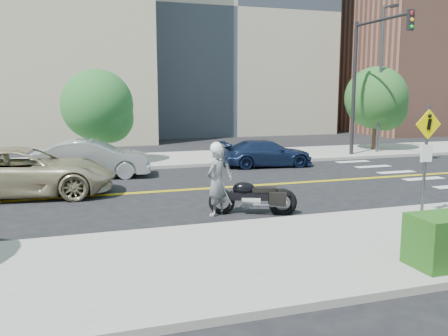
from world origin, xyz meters
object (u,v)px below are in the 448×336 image
at_px(suv, 25,172).
at_px(pedestrian_sign, 426,151).
at_px(parked_car_silver, 92,159).
at_px(parked_car_blue, 267,153).
at_px(motorcycle, 253,189).
at_px(motorcyclist, 216,179).

bearing_deg(suv, pedestrian_sign, -117.88).
distance_m(parked_car_silver, parked_car_blue, 8.01).
bearing_deg(motorcycle, pedestrian_sign, -10.48).
height_order(motorcycle, parked_car_silver, parked_car_silver).
bearing_deg(suv, parked_car_blue, -64.95).
relative_size(motorcycle, suv, 0.41).
relative_size(motorcyclist, parked_car_silver, 0.45).
xyz_separation_m(pedestrian_sign, parked_car_blue, (0.02, 10.51, -1.33)).
distance_m(motorcycle, parked_car_silver, 8.67).
distance_m(motorcyclist, motorcycle, 1.10).
relative_size(pedestrian_sign, suv, 0.50).
bearing_deg(pedestrian_sign, motorcycle, 148.53).
relative_size(pedestrian_sign, motorcyclist, 1.43).
xyz_separation_m(motorcycle, parked_car_blue, (3.91, 8.13, -0.12)).
height_order(motorcyclist, parked_car_silver, motorcyclist).
xyz_separation_m(motorcyclist, parked_car_blue, (4.95, 7.93, -0.42)).
bearing_deg(suv, parked_car_silver, -31.47).
bearing_deg(parked_car_silver, parked_car_blue, -78.07).
distance_m(pedestrian_sign, motorcycle, 4.71).
distance_m(motorcyclist, parked_car_silver, 8.05).
distance_m(motorcycle, suv, 7.92).
distance_m(pedestrian_sign, suv, 12.52).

